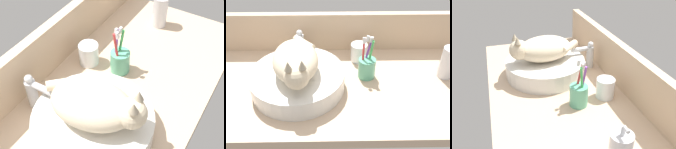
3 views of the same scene
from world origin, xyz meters
TOP-DOWN VIEW (x-y plane):
  - ground_plane at (0.00, 0.00)cm, footprint 120.35×58.19cm
  - backsplash_panel at (0.00, 27.30)cm, footprint 120.35×3.60cm
  - sink_basin at (-16.64, -2.33)cm, footprint 36.88×36.88cm
  - cat at (-16.35, -3.67)cm, footprint 20.70×32.32cm
  - faucet at (-17.67, 19.48)cm, footprint 3.60×11.84cm
  - toothbrush_cup at (11.28, 4.49)cm, footprint 7.13×7.13cm
  - water_glass at (9.05, 16.67)cm, footprint 7.46×7.46cm

SIDE VIEW (x-z plane):
  - ground_plane at x=0.00cm, z-range -4.00..0.00cm
  - water_glass at x=9.05cm, z-range -0.46..7.84cm
  - sink_basin at x=-16.64cm, z-range 0.00..7.76cm
  - toothbrush_cup at x=11.28cm, z-range -4.50..14.21cm
  - faucet at x=-17.67cm, z-range 0.50..14.10cm
  - backsplash_panel at x=0.00cm, z-range 0.00..18.36cm
  - cat at x=-16.35cm, z-range 6.52..20.52cm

